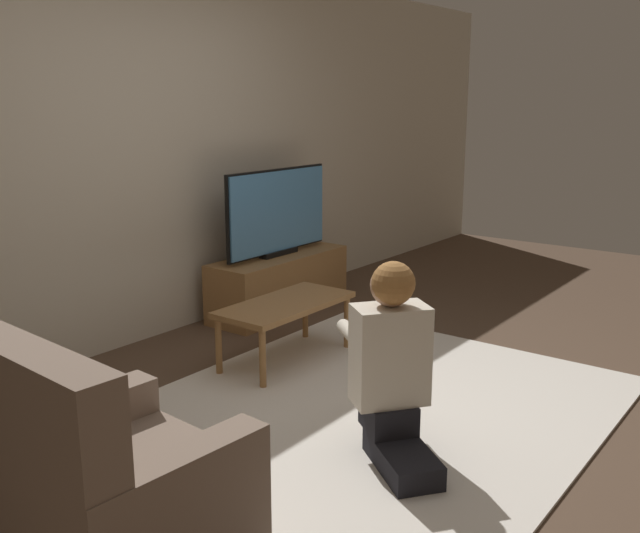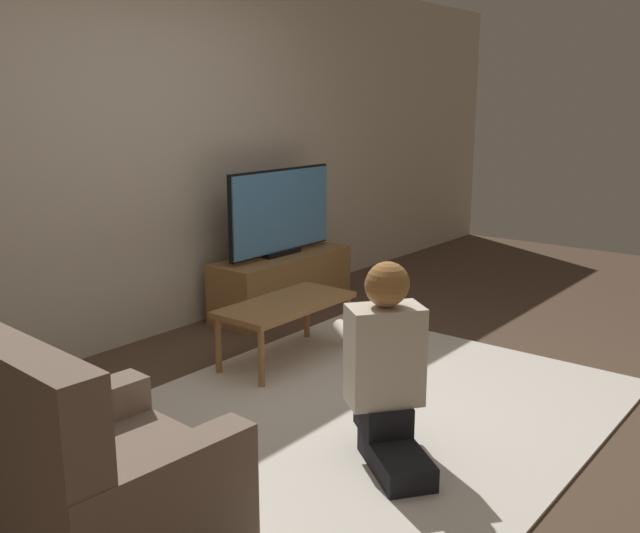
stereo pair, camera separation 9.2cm
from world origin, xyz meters
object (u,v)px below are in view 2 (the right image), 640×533
Objects in this scene: tv at (281,212)px; person_kneeling at (386,362)px; coffee_table at (286,308)px; armchair at (101,496)px.

tv is 1.20× the size of person_kneeling.
coffee_table is 1.35m from person_kneeling.
tv is at bearing -56.10° from armchair.
armchair is 1.37m from person_kneeling.
coffee_table is at bearing -81.66° from person_kneeling.
armchair is at bearing -156.67° from coffee_table.
armchair is 0.97× the size of person_kneeling.
coffee_table is 2.15m from armchair.
tv is 1.23× the size of armchair.
coffee_table is 1.00× the size of person_kneeling.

